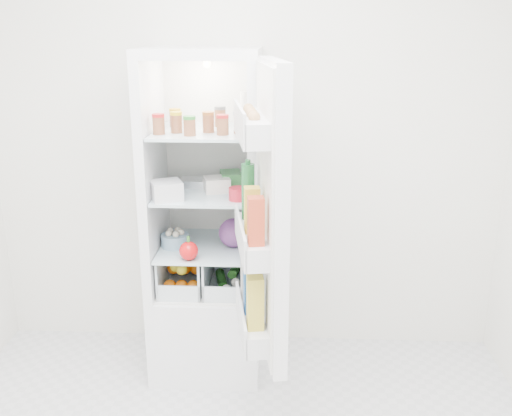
# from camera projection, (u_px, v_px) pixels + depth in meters

# --- Properties ---
(room_walls) EXTENTS (3.02, 3.02, 2.61)m
(room_walls) POSITION_uv_depth(u_px,v_px,m) (211.00, 130.00, 1.76)
(room_walls) COLOR silver
(room_walls) RESTS_ON ground
(refrigerator) EXTENTS (0.60, 0.60, 1.80)m
(refrigerator) POSITION_uv_depth(u_px,v_px,m) (208.00, 254.00, 3.24)
(refrigerator) COLOR white
(refrigerator) RESTS_ON ground
(shelf_low) EXTENTS (0.49, 0.53, 0.01)m
(shelf_low) POSITION_uv_depth(u_px,v_px,m) (206.00, 246.00, 3.16)
(shelf_low) COLOR silver
(shelf_low) RESTS_ON refrigerator
(shelf_mid) EXTENTS (0.49, 0.53, 0.02)m
(shelf_mid) POSITION_uv_depth(u_px,v_px,m) (204.00, 192.00, 3.06)
(shelf_mid) COLOR silver
(shelf_mid) RESTS_ON refrigerator
(shelf_top) EXTENTS (0.49, 0.53, 0.02)m
(shelf_top) POSITION_uv_depth(u_px,v_px,m) (203.00, 131.00, 2.97)
(shelf_top) COLOR silver
(shelf_top) RESTS_ON refrigerator
(crisper_left) EXTENTS (0.23, 0.46, 0.22)m
(crisper_left) POSITION_uv_depth(u_px,v_px,m) (185.00, 267.00, 3.20)
(crisper_left) COLOR silver
(crisper_left) RESTS_ON refrigerator
(crisper_right) EXTENTS (0.23, 0.46, 0.22)m
(crisper_right) POSITION_uv_depth(u_px,v_px,m) (228.00, 268.00, 3.19)
(crisper_right) COLOR silver
(crisper_right) RESTS_ON refrigerator
(condiment_jars) EXTENTS (0.46, 0.34, 0.08)m
(condiment_jars) POSITION_uv_depth(u_px,v_px,m) (199.00, 124.00, 2.90)
(condiment_jars) COLOR #B21919
(condiment_jars) RESTS_ON shelf_top
(squeeze_bottle) EXTENTS (0.06, 0.06, 0.19)m
(squeeze_bottle) POSITION_uv_depth(u_px,v_px,m) (245.00, 109.00, 3.05)
(squeeze_bottle) COLOR silver
(squeeze_bottle) RESTS_ON shelf_top
(tub_white) EXTENTS (0.19, 0.19, 0.10)m
(tub_white) POSITION_uv_depth(u_px,v_px,m) (167.00, 190.00, 2.90)
(tub_white) COLOR silver
(tub_white) RESTS_ON shelf_mid
(tub_cream) EXTENTS (0.16, 0.16, 0.08)m
(tub_cream) POSITION_uv_depth(u_px,v_px,m) (217.00, 184.00, 3.05)
(tub_cream) COLOR white
(tub_cream) RESTS_ON shelf_mid
(tin_red) EXTENTS (0.12, 0.12, 0.06)m
(tin_red) POSITION_uv_depth(u_px,v_px,m) (238.00, 194.00, 2.89)
(tin_red) COLOR red
(tin_red) RESTS_ON shelf_mid
(foil_tray) EXTENTS (0.17, 0.13, 0.04)m
(foil_tray) POSITION_uv_depth(u_px,v_px,m) (195.00, 183.00, 3.15)
(foil_tray) COLOR silver
(foil_tray) RESTS_ON shelf_mid
(tub_green) EXTENTS (0.14, 0.17, 0.09)m
(tub_green) POSITION_uv_depth(u_px,v_px,m) (231.00, 180.00, 3.13)
(tub_green) COLOR #408D47
(tub_green) RESTS_ON shelf_mid
(red_cabbage) EXTENTS (0.16, 0.16, 0.16)m
(red_cabbage) POSITION_uv_depth(u_px,v_px,m) (233.00, 233.00, 3.11)
(red_cabbage) COLOR #4E1A47
(red_cabbage) RESTS_ON shelf_low
(bell_pepper) EXTENTS (0.10, 0.10, 0.10)m
(bell_pepper) POSITION_uv_depth(u_px,v_px,m) (189.00, 251.00, 2.94)
(bell_pepper) COLOR red
(bell_pepper) RESTS_ON shelf_low
(mushroom_bowl) EXTENTS (0.18, 0.18, 0.07)m
(mushroom_bowl) POSITION_uv_depth(u_px,v_px,m) (175.00, 240.00, 3.12)
(mushroom_bowl) COLOR #7DA2BA
(mushroom_bowl) RESTS_ON shelf_low
(citrus_pile) EXTENTS (0.20, 0.31, 0.16)m
(citrus_pile) POSITION_uv_depth(u_px,v_px,m) (183.00, 273.00, 3.18)
(citrus_pile) COLOR orange
(citrus_pile) RESTS_ON refrigerator
(veg_pile) EXTENTS (0.16, 0.30, 0.10)m
(veg_pile) POSITION_uv_depth(u_px,v_px,m) (229.00, 276.00, 3.20)
(veg_pile) COLOR #184617
(veg_pile) RESTS_ON refrigerator
(fridge_door) EXTENTS (0.25, 0.60, 1.30)m
(fridge_door) POSITION_uv_depth(u_px,v_px,m) (265.00, 220.00, 2.49)
(fridge_door) COLOR white
(fridge_door) RESTS_ON refrigerator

